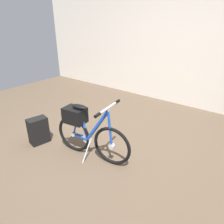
# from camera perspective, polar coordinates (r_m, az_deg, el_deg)

# --- Properties ---
(ground_plane) EXTENTS (7.62, 7.62, 0.00)m
(ground_plane) POSITION_cam_1_polar(r_m,az_deg,el_deg) (2.80, -2.86, -12.51)
(ground_plane) COLOR brown
(back_wall) EXTENTS (7.62, 0.10, 3.10)m
(back_wall) POSITION_cam_1_polar(r_m,az_deg,el_deg) (4.43, 19.65, 21.51)
(back_wall) COLOR silver
(back_wall) RESTS_ON ground_plane
(folding_bike_foreground) EXTENTS (1.09, 0.53, 0.78)m
(folding_bike_foreground) POSITION_cam_1_polar(r_m,az_deg,el_deg) (2.67, -7.02, -5.00)
(folding_bike_foreground) COLOR black
(folding_bike_foreground) RESTS_ON ground_plane
(handbag_on_floor) EXTENTS (0.24, 0.29, 0.39)m
(handbag_on_floor) POSITION_cam_1_polar(r_m,az_deg,el_deg) (3.20, -19.61, -4.86)
(handbag_on_floor) COLOR black
(handbag_on_floor) RESTS_ON ground_plane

